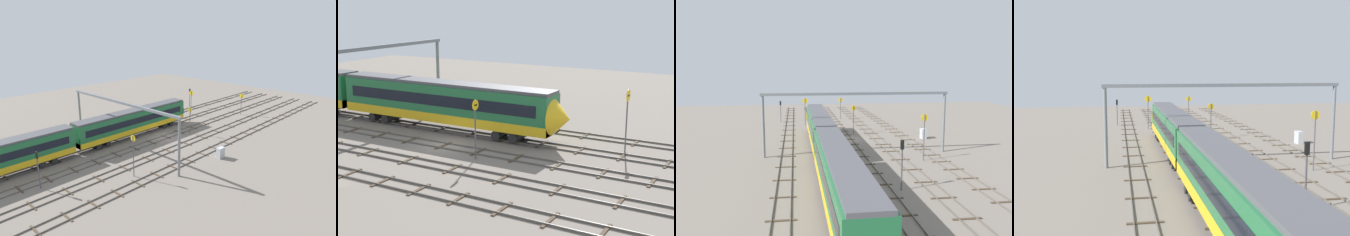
{
  "view_description": "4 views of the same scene",
  "coord_description": "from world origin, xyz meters",
  "views": [
    {
      "loc": [
        -38.45,
        -37.24,
        19.57
      ],
      "look_at": [
        1.94,
        1.36,
        2.94
      ],
      "focal_mm": 33.45,
      "sensor_mm": 36.0,
      "label": 1
    },
    {
      "loc": [
        26.81,
        -35.45,
        13.02
      ],
      "look_at": [
        4.92,
        2.79,
        2.61
      ],
      "focal_mm": 54.59,
      "sensor_mm": 36.0,
      "label": 2
    },
    {
      "loc": [
        -55.79,
        8.28,
        11.77
      ],
      "look_at": [
        1.28,
        0.41,
        3.36
      ],
      "focal_mm": 38.03,
      "sensor_mm": 36.0,
      "label": 3
    },
    {
      "loc": [
        -48.81,
        11.07,
        9.9
      ],
      "look_at": [
        3.18,
        2.64,
        3.22
      ],
      "focal_mm": 41.89,
      "sensor_mm": 36.0,
      "label": 4
    }
  ],
  "objects": [
    {
      "name": "speed_sign_far_trackside",
      "position": [
        14.75,
        6.39,
        3.65
      ],
      "size": [
        0.14,
        1.04,
        5.49
      ],
      "color": "#4C4C51",
      "rests_on": "ground"
    },
    {
      "name": "track_with_train",
      "position": [
        -0.0,
        4.78,
        0.07
      ],
      "size": [
        93.6,
        2.4,
        0.16
      ],
      "color": "#59544C",
      "rests_on": "ground"
    },
    {
      "name": "ground_plane",
      "position": [
        0.0,
        0.0,
        0.0
      ],
      "size": [
        109.6,
        109.6,
        0.0
      ],
      "primitive_type": "plane",
      "color": "slate"
    },
    {
      "name": "track_second_near",
      "position": [
        0.0,
        -4.78,
        0.07
      ],
      "size": [
        93.6,
        2.4,
        0.16
      ],
      "color": "#59544C",
      "rests_on": "ground"
    },
    {
      "name": "track_far_background",
      "position": [
        -0.0,
        9.56,
        0.07
      ],
      "size": [
        93.6,
        2.4,
        0.16
      ],
      "color": "#59544C",
      "rests_on": "ground"
    },
    {
      "name": "overhead_gantry",
      "position": [
        -9.83,
        0.25,
        6.63
      ],
      "size": [
        0.4,
        24.91,
        8.37
      ],
      "color": "slate",
      "rests_on": "ground"
    },
    {
      "name": "track_middle",
      "position": [
        -0.0,
        0.0,
        0.07
      ],
      "size": [
        93.6,
        2.4,
        0.16
      ],
      "color": "#59544C",
      "rests_on": "ground"
    },
    {
      "name": "track_near_foreground",
      "position": [
        0.0,
        -9.56,
        0.06
      ],
      "size": [
        93.6,
        2.4,
        0.16
      ],
      "color": "#59544C",
      "rests_on": "ground"
    },
    {
      "name": "speed_sign_mid_trackside",
      "position": [
        4.63,
        -1.72,
        3.21
      ],
      "size": [
        0.14,
        0.86,
        5.01
      ],
      "color": "#4C4C51",
      "rests_on": "ground"
    },
    {
      "name": "train",
      "position": [
        -15.19,
        4.78,
        2.66
      ],
      "size": [
        50.4,
        3.24,
        4.8
      ],
      "color": "#1E6638",
      "rests_on": "ground"
    }
  ]
}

